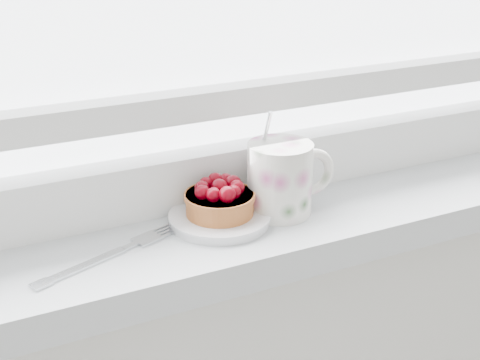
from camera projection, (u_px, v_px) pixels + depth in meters
saucer at (220, 218)px, 0.80m from camera, size 0.12×0.12×0.01m
raspberry_tart at (220, 199)px, 0.79m from camera, size 0.08×0.08×0.04m
floral_mug at (282, 177)px, 0.81m from camera, size 0.12×0.09×0.13m
fork at (111, 254)px, 0.73m from camera, size 0.19×0.08×0.00m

